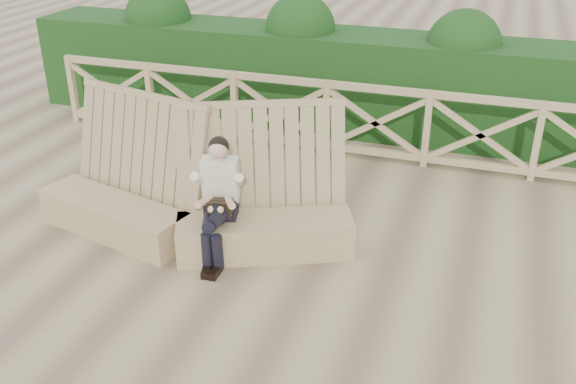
% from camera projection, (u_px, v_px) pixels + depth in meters
% --- Properties ---
extents(ground, '(60.00, 60.00, 0.00)m').
position_uv_depth(ground, '(299.00, 295.00, 6.28)').
color(ground, brown).
rests_on(ground, ground).
extents(bench, '(3.69, 1.45, 1.55)m').
position_uv_depth(bench, '(190.00, 208.00, 7.08)').
color(bench, olive).
rests_on(bench, ground).
extents(woman, '(0.46, 0.83, 1.32)m').
position_uv_depth(woman, '(219.00, 196.00, 6.66)').
color(woman, black).
rests_on(woman, ground).
extents(guardrail, '(10.10, 0.09, 1.10)m').
position_uv_depth(guardrail, '(375.00, 123.00, 9.00)').
color(guardrail, '#968157').
rests_on(guardrail, ground).
extents(hedge, '(12.00, 1.20, 1.50)m').
position_uv_depth(hedge, '(392.00, 85.00, 9.93)').
color(hedge, black).
rests_on(hedge, ground).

